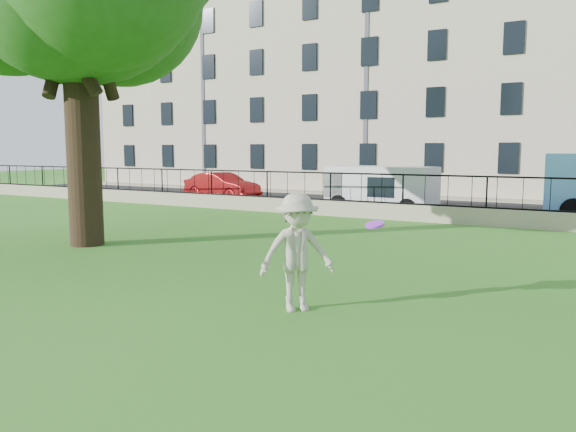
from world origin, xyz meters
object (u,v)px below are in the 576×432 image
Objects in this scene: white_van at (381,189)px; frisbee at (375,224)px; red_sedan at (222,186)px; man at (297,253)px.

frisbee is at bearing -65.49° from white_van.
frisbee reaches higher than red_sedan.
frisbee is 0.06× the size of red_sedan.
red_sedan is (-15.00, 16.17, -0.85)m from frisbee.
white_van is at bearing -88.79° from red_sedan.
man reaches higher than frisbee.
white_van is at bearing 61.03° from man.
man is at bearing -70.14° from white_van.
man is 0.42× the size of white_van.
white_van is (-5.80, 15.17, -0.61)m from frisbee.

